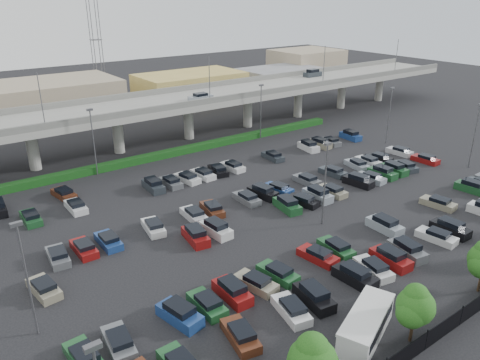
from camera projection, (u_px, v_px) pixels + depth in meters
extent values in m
plane|color=black|center=(279.00, 202.00, 62.62)|extent=(280.00, 280.00, 0.00)
cube|color=gray|center=(164.00, 105.00, 83.78)|extent=(150.00, 13.00, 1.10)
cube|color=#63635E|center=(181.00, 105.00, 78.71)|extent=(150.00, 0.50, 1.00)
cube|color=#63635E|center=(148.00, 93.00, 88.05)|extent=(150.00, 0.50, 1.00)
cylinder|color=gray|center=(33.00, 149.00, 72.64)|extent=(1.80, 1.80, 6.70)
cube|color=#63635E|center=(29.00, 130.00, 71.45)|extent=(2.60, 9.75, 0.50)
cylinder|color=gray|center=(118.00, 134.00, 80.31)|extent=(1.80, 1.80, 6.70)
cube|color=#63635E|center=(116.00, 116.00, 79.13)|extent=(2.60, 9.75, 0.50)
cylinder|color=gray|center=(189.00, 121.00, 87.99)|extent=(1.80, 1.80, 6.70)
cube|color=#63635E|center=(188.00, 105.00, 86.80)|extent=(2.60, 9.75, 0.50)
cylinder|color=gray|center=(248.00, 111.00, 95.66)|extent=(1.80, 1.80, 6.70)
cube|color=#63635E|center=(248.00, 96.00, 94.47)|extent=(2.60, 9.75, 0.50)
cylinder|color=gray|center=(298.00, 102.00, 103.33)|extent=(1.80, 1.80, 6.70)
cube|color=#63635E|center=(299.00, 88.00, 102.15)|extent=(2.60, 9.75, 0.50)
cylinder|color=gray|center=(342.00, 94.00, 111.01)|extent=(1.80, 1.80, 6.70)
cube|color=#63635E|center=(343.00, 81.00, 109.82)|extent=(2.60, 9.75, 0.50)
cylinder|color=gray|center=(379.00, 87.00, 118.68)|extent=(1.80, 1.80, 6.70)
cube|color=#63635E|center=(381.00, 75.00, 117.49)|extent=(2.60, 9.75, 0.50)
cube|color=#8C95A0|center=(201.00, 98.00, 84.46)|extent=(4.40, 1.82, 0.82)
cube|color=black|center=(201.00, 94.00, 84.23)|extent=(2.30, 1.60, 0.50)
cube|color=#2B3238|center=(313.00, 74.00, 107.53)|extent=(4.40, 1.82, 1.05)
cube|color=black|center=(313.00, 71.00, 107.22)|extent=(2.60, 1.60, 0.65)
cylinder|color=#525258|center=(41.00, 102.00, 65.45)|extent=(0.14, 0.14, 8.00)
cylinder|color=#525258|center=(209.00, 80.00, 80.79)|extent=(0.14, 0.14, 8.00)
cylinder|color=#525258|center=(324.00, 66.00, 96.14)|extent=(0.14, 0.14, 8.00)
cylinder|color=#525258|center=(396.00, 57.00, 109.30)|extent=(0.14, 0.14, 8.00)
cube|color=#113C12|center=(185.00, 150.00, 81.08)|extent=(66.00, 1.60, 1.10)
cylinder|color=black|center=(426.00, 340.00, 36.40)|extent=(0.10, 0.10, 2.00)
cylinder|color=black|center=(461.00, 315.00, 39.14)|extent=(0.10, 0.10, 2.00)
sphere|color=#195015|center=(312.00, 349.00, 30.24)|extent=(2.30, 2.30, 2.30)
cylinder|color=#332316|center=(411.00, 331.00, 37.40)|extent=(0.26, 0.26, 1.96)
sphere|color=#195015|center=(416.00, 306.00, 36.50)|extent=(3.04, 3.04, 3.04)
sphere|color=#195015|center=(419.00, 308.00, 37.17)|extent=(2.39, 2.39, 2.39)
sphere|color=#195015|center=(411.00, 313.00, 36.24)|extent=(2.39, 2.39, 2.39)
sphere|color=#195015|center=(416.00, 296.00, 36.28)|extent=(2.06, 2.06, 2.06)
cylinder|color=#332316|center=(480.00, 282.00, 43.64)|extent=(0.26, 0.26, 1.97)
cube|color=silver|center=(366.00, 326.00, 37.81)|extent=(7.70, 5.03, 2.13)
cube|color=black|center=(366.00, 321.00, 37.62)|extent=(6.78, 4.70, 0.97)
cube|color=silver|center=(367.00, 314.00, 37.36)|extent=(7.83, 5.16, 0.25)
cube|color=#512615|center=(240.00, 336.00, 37.69)|extent=(2.65, 4.67, 0.82)
cube|color=black|center=(242.00, 331.00, 37.31)|extent=(2.02, 2.57, 0.50)
cube|color=white|center=(291.00, 310.00, 40.70)|extent=(2.73, 4.69, 0.82)
cube|color=black|center=(293.00, 305.00, 40.32)|extent=(2.06, 2.59, 0.50)
cube|color=black|center=(314.00, 298.00, 42.17)|extent=(2.47, 4.63, 1.05)
cube|color=black|center=(314.00, 290.00, 41.86)|extent=(1.98, 2.81, 0.65)
cube|color=black|center=(355.00, 277.00, 45.18)|extent=(2.01, 4.47, 1.05)
cube|color=black|center=(356.00, 270.00, 44.87)|extent=(1.71, 2.67, 0.65)
cube|color=silver|center=(373.00, 269.00, 46.73)|extent=(2.66, 4.67, 0.82)
cube|color=black|center=(375.00, 264.00, 46.35)|extent=(2.03, 2.57, 0.50)
cube|color=maroon|center=(391.00, 259.00, 48.20)|extent=(2.07, 4.50, 1.05)
cube|color=black|center=(392.00, 252.00, 47.89)|extent=(1.75, 2.69, 0.65)
cube|color=#575A5F|center=(407.00, 251.00, 49.70)|extent=(2.58, 4.66, 1.05)
cube|color=black|center=(408.00, 244.00, 49.40)|extent=(2.04, 2.85, 0.65)
cube|color=silver|center=(436.00, 237.00, 52.76)|extent=(2.33, 4.59, 0.82)
cube|color=black|center=(439.00, 233.00, 52.38)|extent=(1.86, 2.47, 0.50)
cube|color=black|center=(450.00, 229.00, 54.23)|extent=(1.83, 4.40, 1.05)
cube|color=black|center=(451.00, 223.00, 53.92)|extent=(1.60, 2.60, 0.65)
cube|color=#1C4F27|center=(84.00, 358.00, 35.39)|extent=(2.07, 4.50, 0.82)
cube|color=black|center=(84.00, 353.00, 35.01)|extent=(1.73, 2.39, 0.50)
cube|color=#575A5F|center=(119.00, 343.00, 36.90)|extent=(2.31, 4.58, 0.82)
cube|color=black|center=(119.00, 338.00, 36.52)|extent=(1.85, 2.47, 0.50)
cube|color=navy|center=(180.00, 316.00, 39.87)|extent=(2.67, 4.68, 1.05)
cube|color=black|center=(179.00, 308.00, 39.56)|extent=(2.09, 2.87, 0.65)
cube|color=#1C4F27|center=(207.00, 305.00, 41.42)|extent=(1.88, 4.42, 0.82)
cube|color=black|center=(208.00, 300.00, 41.04)|extent=(1.63, 2.32, 0.50)
cube|color=maroon|center=(232.00, 293.00, 42.89)|extent=(1.93, 4.45, 1.05)
cube|color=black|center=(232.00, 285.00, 42.58)|extent=(1.67, 2.64, 0.65)
cube|color=gray|center=(256.00, 283.00, 44.44)|extent=(2.65, 4.67, 0.82)
cube|color=black|center=(257.00, 279.00, 44.05)|extent=(2.02, 2.57, 0.50)
cube|color=#1C4F27|center=(278.00, 274.00, 45.95)|extent=(2.32, 4.58, 0.82)
cube|color=black|center=(279.00, 269.00, 45.56)|extent=(1.86, 2.47, 0.50)
cube|color=maroon|center=(318.00, 256.00, 48.96)|extent=(2.35, 4.59, 0.82)
cube|color=black|center=(319.00, 252.00, 48.57)|extent=(1.87, 2.48, 0.50)
cube|color=#1C4F27|center=(336.00, 248.00, 50.47)|extent=(2.21, 4.55, 0.82)
cube|color=black|center=(338.00, 244.00, 50.08)|extent=(1.80, 2.43, 0.50)
cube|color=#8C95A0|center=(385.00, 226.00, 54.95)|extent=(2.04, 4.48, 1.05)
cube|color=black|center=(385.00, 220.00, 54.64)|extent=(1.73, 2.68, 0.65)
cube|color=gray|center=(438.00, 204.00, 61.02)|extent=(2.37, 4.60, 0.82)
cube|color=black|center=(440.00, 200.00, 60.63)|extent=(1.88, 2.49, 0.50)
cube|color=#1C4F27|center=(472.00, 188.00, 65.50)|extent=(2.18, 4.53, 1.05)
cube|color=black|center=(473.00, 183.00, 65.19)|extent=(1.81, 2.72, 0.65)
cube|color=gray|center=(44.00, 289.00, 43.61)|extent=(2.34, 4.59, 0.82)
cube|color=black|center=(44.00, 284.00, 43.22)|extent=(1.87, 2.48, 0.50)
cube|color=maroon|center=(196.00, 237.00, 52.61)|extent=(2.43, 4.61, 1.05)
cube|color=black|center=(195.00, 230.00, 52.30)|extent=(1.96, 2.80, 0.65)
cube|color=silver|center=(216.00, 230.00, 54.11)|extent=(2.06, 4.49, 1.05)
cube|color=black|center=(216.00, 224.00, 53.81)|extent=(1.74, 2.68, 0.65)
cube|color=#1C4F27|center=(287.00, 206.00, 60.14)|extent=(2.49, 4.63, 1.05)
cube|color=black|center=(287.00, 200.00, 59.83)|extent=(1.99, 2.82, 0.65)
cube|color=black|center=(303.00, 201.00, 61.69)|extent=(2.73, 4.69, 0.82)
cube|color=black|center=(304.00, 197.00, 61.31)|extent=(2.06, 2.59, 0.50)
cube|color=#8C95A0|center=(318.00, 196.00, 63.16)|extent=(1.99, 4.47, 1.05)
cube|color=black|center=(318.00, 190.00, 62.85)|extent=(1.70, 2.66, 0.65)
cube|color=gray|center=(332.00, 192.00, 64.71)|extent=(1.90, 4.43, 0.82)
cube|color=black|center=(333.00, 188.00, 64.32)|extent=(1.64, 2.33, 0.50)
cube|color=black|center=(358.00, 182.00, 67.68)|extent=(2.44, 4.62, 1.05)
cube|color=black|center=(359.00, 177.00, 67.37)|extent=(1.96, 2.80, 0.65)
cube|color=#8C95A0|center=(371.00, 178.00, 69.23)|extent=(2.31, 4.58, 0.82)
cube|color=black|center=(372.00, 175.00, 68.84)|extent=(1.85, 2.47, 0.50)
cube|color=#1C4F27|center=(383.00, 174.00, 70.69)|extent=(1.93, 4.45, 1.05)
cube|color=black|center=(383.00, 169.00, 70.38)|extent=(1.67, 2.64, 0.65)
cube|color=#1C4F27|center=(394.00, 170.00, 72.20)|extent=(2.13, 4.52, 1.05)
cube|color=black|center=(395.00, 165.00, 71.89)|extent=(1.78, 2.71, 0.65)
cube|color=#2B3238|center=(405.00, 167.00, 73.75)|extent=(2.75, 4.69, 0.82)
cube|color=black|center=(406.00, 163.00, 73.37)|extent=(2.07, 2.60, 0.50)
cube|color=maroon|center=(425.00, 160.00, 76.77)|extent=(2.06, 4.49, 0.82)
cube|color=black|center=(427.00, 157.00, 76.38)|extent=(1.73, 2.38, 0.50)
cube|color=#575A5F|center=(58.00, 257.00, 48.85)|extent=(2.20, 4.54, 0.82)
cube|color=black|center=(58.00, 253.00, 48.46)|extent=(1.80, 2.43, 0.50)
cube|color=maroon|center=(84.00, 249.00, 50.35)|extent=(1.84, 4.41, 0.82)
cube|color=black|center=(84.00, 245.00, 49.97)|extent=(1.61, 2.31, 0.50)
cube|color=navy|center=(108.00, 241.00, 51.86)|extent=(1.86, 4.42, 0.82)
cube|color=black|center=(109.00, 237.00, 51.47)|extent=(1.62, 2.31, 0.50)
cube|color=silver|center=(153.00, 228.00, 54.88)|extent=(2.52, 4.64, 0.82)
cube|color=black|center=(154.00, 223.00, 54.49)|extent=(1.96, 2.53, 0.50)
cube|color=silver|center=(194.00, 215.00, 57.89)|extent=(2.11, 4.51, 0.82)
cube|color=black|center=(194.00, 211.00, 57.50)|extent=(1.75, 2.40, 0.50)
cube|color=#512615|center=(212.00, 210.00, 59.40)|extent=(2.59, 4.66, 0.82)
cube|color=black|center=(213.00, 206.00, 59.01)|extent=(1.99, 2.55, 0.50)
cube|color=#575A5F|center=(247.00, 199.00, 62.41)|extent=(1.92, 4.44, 0.82)
cube|color=black|center=(248.00, 195.00, 62.03)|extent=(1.65, 2.34, 0.50)
cube|color=black|center=(263.00, 193.00, 63.88)|extent=(2.46, 4.62, 1.05)
cube|color=black|center=(263.00, 188.00, 63.57)|extent=(1.98, 2.81, 0.65)
cube|color=navy|center=(278.00, 189.00, 65.43)|extent=(2.49, 4.63, 0.82)
cube|color=black|center=(279.00, 186.00, 65.04)|extent=(1.95, 2.52, 0.50)
cube|color=#575A5F|center=(307.00, 181.00, 68.44)|extent=(1.87, 4.42, 0.82)
cube|color=black|center=(308.00, 177.00, 68.05)|extent=(1.63, 2.32, 0.50)
cube|color=#2B3238|center=(333.00, 172.00, 71.46)|extent=(2.14, 4.52, 0.82)
cube|color=black|center=(334.00, 169.00, 71.07)|extent=(1.77, 2.41, 0.50)
cube|color=#8C95A0|center=(357.00, 165.00, 74.47)|extent=(2.61, 4.66, 0.82)
cube|color=black|center=(358.00, 162.00, 74.09)|extent=(2.00, 2.56, 0.50)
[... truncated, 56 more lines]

